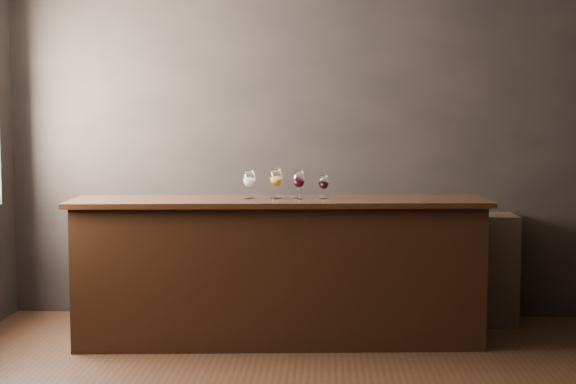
{
  "coord_description": "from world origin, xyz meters",
  "views": [
    {
      "loc": [
        0.11,
        -4.3,
        1.57
      ],
      "look_at": [
        -0.16,
        1.41,
        1.09
      ],
      "focal_mm": 50.0,
      "sensor_mm": 36.0,
      "label": 1
    }
  ],
  "objects_px": {
    "glass_red_a": "(299,180)",
    "glass_red_b": "(324,183)",
    "glass_white": "(249,179)",
    "glass_amber": "(276,178)",
    "bar_counter": "(279,273)",
    "back_bar_shelf": "(362,268)"
  },
  "relations": [
    {
      "from": "glass_red_b",
      "to": "glass_red_a",
      "type": "bearing_deg",
      "value": -171.99
    },
    {
      "from": "bar_counter",
      "to": "glass_red_b",
      "type": "bearing_deg",
      "value": 0.25
    },
    {
      "from": "glass_white",
      "to": "glass_red_b",
      "type": "relative_size",
      "value": 1.21
    },
    {
      "from": "glass_red_a",
      "to": "back_bar_shelf",
      "type": "bearing_deg",
      "value": 52.24
    },
    {
      "from": "back_bar_shelf",
      "to": "glass_red_a",
      "type": "distance_m",
      "value": 1.09
    },
    {
      "from": "bar_counter",
      "to": "glass_red_b",
      "type": "relative_size",
      "value": 16.66
    },
    {
      "from": "glass_white",
      "to": "glass_red_b",
      "type": "distance_m",
      "value": 0.54
    },
    {
      "from": "glass_red_b",
      "to": "glass_amber",
      "type": "bearing_deg",
      "value": 178.47
    },
    {
      "from": "back_bar_shelf",
      "to": "glass_red_a",
      "type": "relative_size",
      "value": 11.73
    },
    {
      "from": "bar_counter",
      "to": "glass_amber",
      "type": "distance_m",
      "value": 0.69
    },
    {
      "from": "back_bar_shelf",
      "to": "glass_amber",
      "type": "height_order",
      "value": "glass_amber"
    },
    {
      "from": "bar_counter",
      "to": "glass_red_a",
      "type": "relative_size",
      "value": 13.98
    },
    {
      "from": "back_bar_shelf",
      "to": "glass_red_b",
      "type": "distance_m",
      "value": 0.99
    },
    {
      "from": "bar_counter",
      "to": "glass_white",
      "type": "xyz_separation_m",
      "value": [
        -0.21,
        0.01,
        0.68
      ]
    },
    {
      "from": "back_bar_shelf",
      "to": "glass_white",
      "type": "xyz_separation_m",
      "value": [
        -0.84,
        -0.62,
        0.75
      ]
    },
    {
      "from": "bar_counter",
      "to": "glass_amber",
      "type": "bearing_deg",
      "value": 119.27
    },
    {
      "from": "bar_counter",
      "to": "glass_amber",
      "type": "xyz_separation_m",
      "value": [
        -0.02,
        0.03,
        0.69
      ]
    },
    {
      "from": "glass_white",
      "to": "back_bar_shelf",
      "type": "bearing_deg",
      "value": 36.23
    },
    {
      "from": "glass_red_a",
      "to": "glass_red_b",
      "type": "bearing_deg",
      "value": 8.01
    },
    {
      "from": "glass_red_a",
      "to": "glass_white",
      "type": "bearing_deg",
      "value": 178.51
    },
    {
      "from": "glass_amber",
      "to": "glass_red_b",
      "type": "bearing_deg",
      "value": -1.53
    },
    {
      "from": "bar_counter",
      "to": "glass_red_a",
      "type": "bearing_deg",
      "value": -4.44
    }
  ]
}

